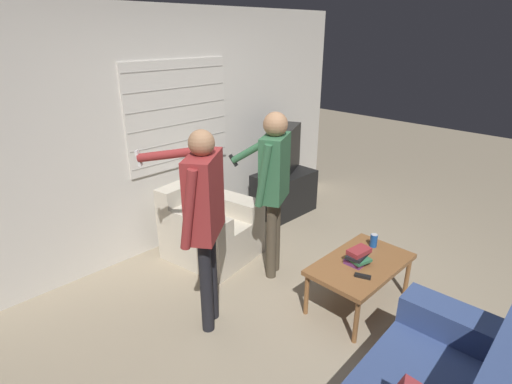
% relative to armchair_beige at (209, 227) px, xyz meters
% --- Properties ---
extents(ground_plane, '(16.00, 16.00, 0.00)m').
position_rel_armchair_beige_xyz_m(ground_plane, '(0.03, -1.47, -0.32)').
color(ground_plane, gray).
extents(wall_back, '(5.20, 0.08, 2.55)m').
position_rel_armchair_beige_xyz_m(wall_back, '(0.03, 0.56, 0.96)').
color(wall_back, silver).
rests_on(wall_back, ground_plane).
extents(armchair_beige, '(0.92, 0.98, 0.80)m').
position_rel_armchair_beige_xyz_m(armchair_beige, '(0.00, 0.00, 0.00)').
color(armchair_beige, beige).
rests_on(armchair_beige, ground_plane).
extents(coffee_table, '(0.95, 0.57, 0.44)m').
position_rel_armchair_beige_xyz_m(coffee_table, '(0.38, -1.63, 0.07)').
color(coffee_table, brown).
rests_on(coffee_table, ground_plane).
extents(tv_stand, '(0.80, 0.51, 0.56)m').
position_rel_armchair_beige_xyz_m(tv_stand, '(1.39, 0.14, -0.04)').
color(tv_stand, black).
rests_on(tv_stand, ground_plane).
extents(tv, '(0.87, 0.57, 0.59)m').
position_rel_armchair_beige_xyz_m(tv, '(1.39, 0.15, 0.53)').
color(tv, black).
rests_on(tv, tv_stand).
extents(person_left_standing, '(0.53, 0.86, 1.67)m').
position_rel_armchair_beige_xyz_m(person_left_standing, '(-0.72, -0.88, 0.74)').
color(person_left_standing, black).
rests_on(person_left_standing, ground_plane).
extents(person_right_standing, '(0.51, 0.76, 1.65)m').
position_rel_armchair_beige_xyz_m(person_right_standing, '(0.21, -0.74, 0.72)').
color(person_right_standing, '#4C4233').
rests_on(person_right_standing, ground_plane).
extents(book_stack, '(0.24, 0.20, 0.14)m').
position_rel_armchair_beige_xyz_m(book_stack, '(0.34, -1.62, 0.18)').
color(book_stack, '#75387F').
rests_on(book_stack, coffee_table).
extents(soda_can, '(0.07, 0.07, 0.13)m').
position_rel_armchair_beige_xyz_m(soda_can, '(0.70, -1.57, 0.18)').
color(soda_can, '#194C9E').
rests_on(soda_can, coffee_table).
extents(spare_remote, '(0.09, 0.14, 0.02)m').
position_rel_armchair_beige_xyz_m(spare_remote, '(0.19, -1.77, 0.12)').
color(spare_remote, black).
rests_on(spare_remote, coffee_table).
extents(floor_fan, '(0.29, 0.20, 0.37)m').
position_rel_armchair_beige_xyz_m(floor_fan, '(0.73, 0.04, -0.15)').
color(floor_fan, black).
rests_on(floor_fan, ground_plane).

